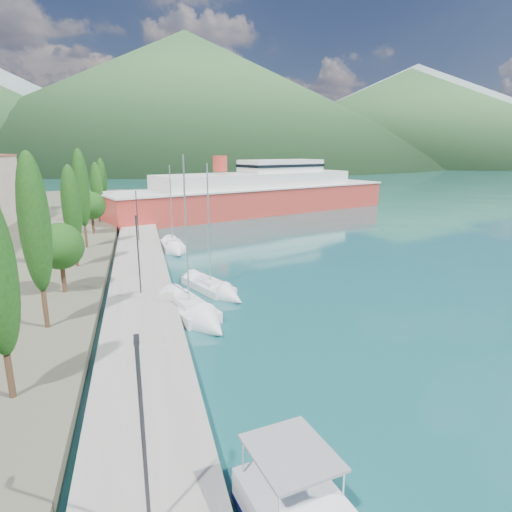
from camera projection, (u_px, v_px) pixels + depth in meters
name	position (u px, v px, depth m)	size (l,w,h in m)	color
ground	(167.00, 188.00, 133.94)	(1400.00, 1400.00, 0.00)	#175153
quay	(140.00, 264.00, 43.57)	(5.00, 88.00, 0.80)	gray
hills_far	(238.00, 103.00, 617.44)	(1480.00, 900.00, 180.00)	gray
hills_near	(256.00, 107.00, 383.46)	(1010.00, 520.00, 115.00)	#2F562C
tree_row	(79.00, 206.00, 45.11)	(3.68, 63.36, 11.18)	#47301E
lamp_posts	(138.00, 254.00, 32.25)	(0.15, 43.73, 6.06)	#2D2D33
sailboat_near	(199.00, 318.00, 29.76)	(5.05, 9.01, 12.41)	silver
sailboat_mid	(220.00, 292.00, 35.34)	(4.89, 8.19, 11.48)	silver
sailboat_far	(175.00, 250.00, 50.03)	(2.86, 7.57, 10.93)	silver
ferry	(257.00, 194.00, 81.06)	(57.47, 30.14, 11.26)	red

